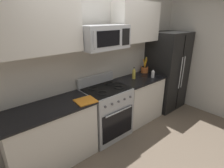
# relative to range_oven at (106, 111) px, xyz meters

# --- Properties ---
(ground_plane) EXTENTS (16.00, 16.00, 0.00)m
(ground_plane) POSITION_rel_range_oven_xyz_m (0.00, -0.68, -0.47)
(ground_plane) COLOR #6B5B4C
(wall_back) EXTENTS (8.00, 0.10, 2.60)m
(wall_back) POSITION_rel_range_oven_xyz_m (0.00, 0.38, 0.83)
(wall_back) COLOR beige
(wall_back) RESTS_ON ground
(counter_left) EXTENTS (1.27, 0.62, 0.91)m
(counter_left) POSITION_rel_range_oven_xyz_m (-1.02, -0.00, -0.02)
(counter_left) COLOR silver
(counter_left) RESTS_ON ground
(range_oven) EXTENTS (0.76, 0.67, 1.09)m
(range_oven) POSITION_rel_range_oven_xyz_m (0.00, 0.00, 0.00)
(range_oven) COLOR #B2B5BA
(range_oven) RESTS_ON ground
(counter_right) EXTENTS (0.98, 0.62, 0.91)m
(counter_right) POSITION_rel_range_oven_xyz_m (0.88, -0.00, -0.02)
(counter_right) COLOR silver
(counter_right) RESTS_ON ground
(refrigerator) EXTENTS (0.84, 0.73, 1.76)m
(refrigerator) POSITION_rel_range_oven_xyz_m (1.81, -0.02, 0.41)
(refrigerator) COLOR black
(refrigerator) RESTS_ON ground
(wall_right) EXTENTS (0.10, 8.00, 2.60)m
(wall_right) POSITION_rel_range_oven_xyz_m (2.33, -0.68, 0.83)
(wall_right) COLOR beige
(wall_right) RESTS_ON ground
(microwave) EXTENTS (0.78, 0.44, 0.36)m
(microwave) POSITION_rel_range_oven_xyz_m (-0.00, 0.03, 1.30)
(microwave) COLOR #B2B5BA
(upper_cabinets_left) EXTENTS (1.26, 0.34, 0.71)m
(upper_cabinets_left) POSITION_rel_range_oven_xyz_m (-1.03, 0.16, 1.50)
(upper_cabinets_left) COLOR silver
(upper_cabinets_right) EXTENTS (0.97, 0.34, 0.71)m
(upper_cabinets_right) POSITION_rel_range_oven_xyz_m (0.89, 0.16, 1.50)
(upper_cabinets_right) COLOR silver
(utensil_crock) EXTENTS (0.15, 0.15, 0.34)m
(utensil_crock) POSITION_rel_range_oven_xyz_m (1.25, 0.19, 0.51)
(utensil_crock) COLOR #D1662D
(utensil_crock) RESTS_ON counter_right
(cutting_board) EXTENTS (0.31, 0.29, 0.02)m
(cutting_board) POSITION_rel_range_oven_xyz_m (-0.52, -0.17, 0.44)
(cutting_board) COLOR orange
(cutting_board) RESTS_ON counter_left
(bottle_oil) EXTENTS (0.07, 0.07, 0.23)m
(bottle_oil) POSITION_rel_range_oven_xyz_m (0.76, 0.06, 0.54)
(bottle_oil) COLOR gold
(bottle_oil) RESTS_ON counter_right
(bottle_vinegar) EXTENTS (0.07, 0.07, 0.18)m
(bottle_vinegar) POSITION_rel_range_oven_xyz_m (1.11, -0.15, 0.52)
(bottle_vinegar) COLOR silver
(bottle_vinegar) RESTS_ON counter_right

